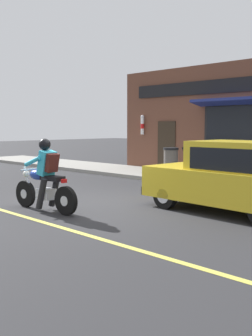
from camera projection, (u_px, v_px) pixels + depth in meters
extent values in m
plane|color=#2B2B2D|center=(90.00, 205.00, 9.50)|extent=(80.00, 80.00, 0.00)
cube|color=gray|center=(144.00, 173.00, 15.44)|extent=(2.60, 22.00, 0.14)
cube|color=brown|center=(231.00, 121.00, 14.36)|extent=(0.50, 10.08, 4.20)
cube|color=#2D2319|center=(166.00, 147.00, 16.18)|extent=(0.04, 0.90, 2.10)
cube|color=black|center=(228.00, 85.00, 14.02)|extent=(0.06, 8.56, 0.50)
cylinder|color=white|center=(142.00, 126.00, 16.91)|extent=(0.14, 0.14, 0.70)
cylinder|color=red|center=(142.00, 126.00, 16.91)|extent=(0.15, 0.15, 0.20)
sphere|color=silver|center=(142.00, 117.00, 16.86)|extent=(0.16, 0.16, 0.16)
cylinder|color=black|center=(26.00, 194.00, 9.23)|extent=(0.15, 0.63, 0.62)
cylinder|color=silver|center=(26.00, 194.00, 9.23)|extent=(0.14, 0.23, 0.22)
cylinder|color=black|center=(66.00, 201.00, 8.35)|extent=(0.15, 0.63, 0.62)
cylinder|color=silver|center=(66.00, 201.00, 8.35)|extent=(0.14, 0.23, 0.22)
cube|color=silver|center=(46.00, 194.00, 8.75)|extent=(0.31, 0.42, 0.24)
ellipsoid|color=#1E3899|center=(39.00, 175.00, 8.86)|extent=(0.34, 0.54, 0.24)
cube|color=black|center=(53.00, 178.00, 8.56)|extent=(0.30, 0.58, 0.10)
cylinder|color=silver|center=(28.00, 181.00, 9.13)|extent=(0.10, 0.33, 0.68)
cylinder|color=silver|center=(31.00, 169.00, 9.03)|extent=(0.56, 0.09, 0.04)
sphere|color=silver|center=(26.00, 174.00, 9.15)|extent=(0.16, 0.16, 0.16)
cylinder|color=silver|center=(64.00, 199.00, 8.63)|extent=(0.12, 0.55, 0.08)
cube|color=red|center=(64.00, 181.00, 8.33)|extent=(0.12, 0.07, 0.08)
cylinder|color=black|center=(42.00, 193.00, 8.56)|extent=(0.17, 0.36, 0.71)
cylinder|color=black|center=(54.00, 191.00, 8.84)|extent=(0.17, 0.36, 0.71)
cube|color=#33B2D1|center=(47.00, 163.00, 8.64)|extent=(0.37, 0.35, 0.57)
cylinder|color=#33B2D1|center=(33.00, 161.00, 8.64)|extent=(0.13, 0.53, 0.26)
cylinder|color=#33B2D1|center=(47.00, 160.00, 8.94)|extent=(0.13, 0.53, 0.26)
sphere|color=black|center=(45.00, 144.00, 8.64)|extent=(0.26, 0.26, 0.26)
cube|color=#4C1E19|center=(52.00, 163.00, 8.54)|extent=(0.30, 0.26, 0.42)
cylinder|color=black|center=(165.00, 196.00, 9.01)|extent=(0.20, 0.61, 0.60)
cylinder|color=silver|center=(165.00, 196.00, 9.01)|extent=(0.21, 0.34, 0.33)
cylinder|color=black|center=(202.00, 189.00, 10.01)|extent=(0.20, 0.61, 0.60)
cylinder|color=silver|center=(202.00, 189.00, 10.01)|extent=(0.21, 0.34, 0.33)
cube|color=gold|center=(229.00, 185.00, 8.62)|extent=(1.77, 3.76, 0.70)
cube|color=gold|center=(240.00, 157.00, 8.38)|extent=(1.51, 1.95, 0.66)
cube|color=black|center=(205.00, 157.00, 9.00)|extent=(1.34, 0.40, 0.51)
cube|color=black|center=(221.00, 160.00, 7.88)|extent=(0.08, 1.52, 0.46)
cube|color=silver|center=(150.00, 174.00, 9.59)|extent=(0.24, 0.05, 0.14)
cube|color=silver|center=(177.00, 171.00, 10.29)|extent=(0.24, 0.05, 0.14)
cube|color=#28282B|center=(165.00, 187.00, 9.96)|extent=(1.61, 0.18, 0.20)
cylinder|color=#514C47|center=(171.00, 162.00, 14.38)|extent=(0.52, 0.52, 0.90)
cylinder|color=black|center=(171.00, 149.00, 14.33)|extent=(0.56, 0.56, 0.08)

